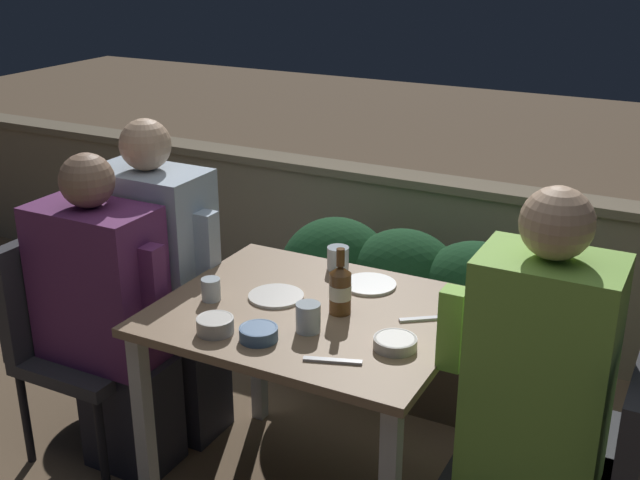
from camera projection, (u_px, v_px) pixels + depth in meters
parapet_wall at (449, 258)px, 3.91m from camera, size 9.00×0.18×0.80m
dining_table at (312, 337)px, 2.64m from camera, size 0.97×0.81×0.75m
planter_hedge at (402, 304)px, 3.41m from camera, size 1.14×0.47×0.74m
chair_left_near at (69, 325)px, 3.00m from camera, size 0.44×0.43×0.87m
person_purple_stripe at (109, 317)px, 2.89m from camera, size 0.51×0.26×1.20m
chair_left_far at (125, 300)px, 3.21m from camera, size 0.44×0.43×0.87m
person_blue_shirt at (163, 282)px, 3.08m from camera, size 0.50×0.26×1.27m
chair_right_near at (592, 474)px, 2.18m from camera, size 0.44×0.43×0.87m
person_green_blouse at (525, 410)px, 2.21m from camera, size 0.47×0.26×1.31m
chair_right_far at (615, 425)px, 2.40m from camera, size 0.44×0.43×0.87m
beer_bottle at (340, 289)px, 2.55m from camera, size 0.07×0.07×0.22m
plate_0 at (276, 296)px, 2.68m from camera, size 0.19×0.19×0.01m
plate_1 at (369, 284)px, 2.77m from camera, size 0.19×0.19×0.01m
bowl_0 at (215, 324)px, 2.44m from camera, size 0.11×0.11×0.05m
bowl_1 at (395, 342)px, 2.35m from camera, size 0.13×0.13×0.03m
bowl_2 at (259, 333)px, 2.40m from camera, size 0.12×0.12×0.04m
glass_cup_0 at (308, 317)px, 2.44m from camera, size 0.08×0.08×0.09m
glass_cup_1 at (338, 258)px, 2.89m from camera, size 0.08×0.08×0.08m
glass_cup_2 at (211, 289)px, 2.65m from camera, size 0.06×0.06×0.08m
fork_0 at (333, 361)px, 2.28m from camera, size 0.17×0.07×0.01m
fork_1 at (426, 319)px, 2.53m from camera, size 0.15×0.12×0.01m
potted_plant at (132, 273)px, 3.65m from camera, size 0.30×0.30×0.72m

